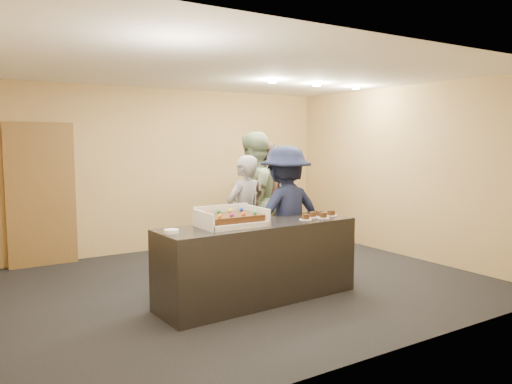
# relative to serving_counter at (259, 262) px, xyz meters

# --- Properties ---
(room) EXTENTS (6.04, 6.00, 2.70)m
(room) POSITION_rel_serving_counter_xyz_m (0.19, 0.68, 0.90)
(room) COLOR black
(room) RESTS_ON ground
(serving_counter) EXTENTS (2.43, 0.81, 0.90)m
(serving_counter) POSITION_rel_serving_counter_xyz_m (0.00, 0.00, 0.00)
(serving_counter) COLOR black
(serving_counter) RESTS_ON floor
(storage_cabinet) EXTENTS (0.96, 0.15, 2.10)m
(storage_cabinet) POSITION_rel_serving_counter_xyz_m (-1.82, 3.09, 0.60)
(storage_cabinet) COLOR brown
(storage_cabinet) RESTS_ON floor
(cake_box) EXTENTS (0.71, 0.49, 0.21)m
(cake_box) POSITION_rel_serving_counter_xyz_m (-0.35, 0.03, 0.50)
(cake_box) COLOR white
(cake_box) RESTS_ON serving_counter
(sheet_cake) EXTENTS (0.61, 0.42, 0.12)m
(sheet_cake) POSITION_rel_serving_counter_xyz_m (-0.35, 0.00, 0.55)
(sheet_cake) COLOR black
(sheet_cake) RESTS_ON cake_box
(plate_stack) EXTENTS (0.16, 0.16, 0.04)m
(plate_stack) POSITION_rel_serving_counter_xyz_m (-1.08, -0.03, 0.47)
(plate_stack) COLOR white
(plate_stack) RESTS_ON serving_counter
(slice_a) EXTENTS (0.15, 0.15, 0.07)m
(slice_a) POSITION_rel_serving_counter_xyz_m (0.60, -0.09, 0.47)
(slice_a) COLOR white
(slice_a) RESTS_ON serving_counter
(slice_b) EXTENTS (0.15, 0.15, 0.07)m
(slice_b) POSITION_rel_serving_counter_xyz_m (0.79, 0.01, 0.47)
(slice_b) COLOR white
(slice_b) RESTS_ON serving_counter
(slice_c) EXTENTS (0.15, 0.15, 0.07)m
(slice_c) POSITION_rel_serving_counter_xyz_m (0.87, -0.11, 0.47)
(slice_c) COLOR white
(slice_c) RESTS_ON serving_counter
(slice_d) EXTENTS (0.15, 0.15, 0.07)m
(slice_d) POSITION_rel_serving_counter_xyz_m (0.93, 0.04, 0.47)
(slice_d) COLOR white
(slice_d) RESTS_ON serving_counter
(slice_e) EXTENTS (0.15, 0.15, 0.07)m
(slice_e) POSITION_rel_serving_counter_xyz_m (1.07, -0.02, 0.47)
(slice_e) COLOR white
(slice_e) RESTS_ON serving_counter
(person_server_grey) EXTENTS (0.69, 0.55, 1.65)m
(person_server_grey) POSITION_rel_serving_counter_xyz_m (0.36, 0.92, 0.37)
(person_server_grey) COLOR gray
(person_server_grey) RESTS_ON floor
(person_sage_man) EXTENTS (1.18, 1.09, 1.96)m
(person_sage_man) POSITION_rel_serving_counter_xyz_m (0.77, 1.36, 0.53)
(person_sage_man) COLOR #8AA177
(person_sage_man) RESTS_ON floor
(person_navy_man) EXTENTS (1.15, 0.66, 1.78)m
(person_navy_man) POSITION_rel_serving_counter_xyz_m (0.73, 0.48, 0.44)
(person_navy_man) COLOR #161C39
(person_navy_man) RESTS_ON floor
(person_brown_extra) EXTENTS (1.13, 1.00, 1.83)m
(person_brown_extra) POSITION_rel_serving_counter_xyz_m (0.98, 1.31, 0.47)
(person_brown_extra) COLOR brown
(person_brown_extra) RESTS_ON floor
(person_dark_suit) EXTENTS (0.95, 0.70, 1.78)m
(person_dark_suit) POSITION_rel_serving_counter_xyz_m (1.65, 2.11, 0.44)
(person_dark_suit) COLOR #25242A
(person_dark_suit) RESTS_ON floor
(ceiling_spotlights) EXTENTS (1.72, 0.12, 0.03)m
(ceiling_spotlights) POSITION_rel_serving_counter_xyz_m (1.79, 1.18, 2.22)
(ceiling_spotlights) COLOR #FFEAC6
(ceiling_spotlights) RESTS_ON ceiling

